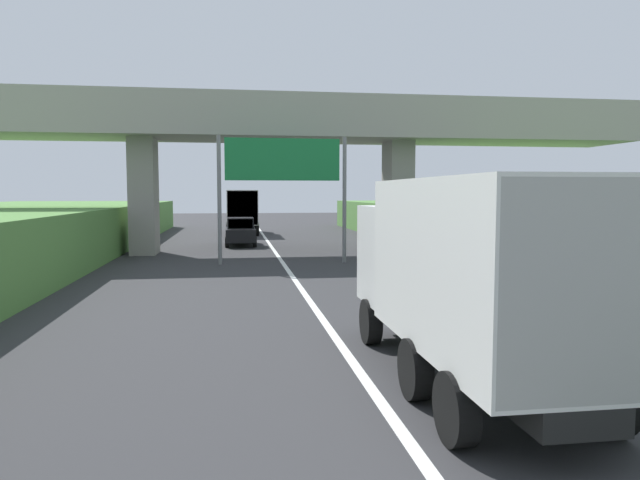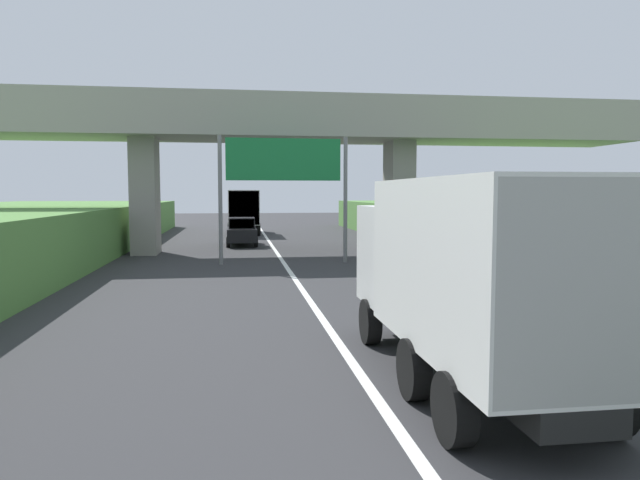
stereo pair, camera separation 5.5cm
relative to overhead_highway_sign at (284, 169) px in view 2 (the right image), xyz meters
name	(u,v)px [view 2 (the right image)]	position (x,y,z in m)	size (l,w,h in m)	color
lane_centre_stripe	(288,270)	(0.00, -2.19, -4.31)	(0.20, 99.57, 0.01)	white
overpass_bridge	(276,136)	(0.00, 5.26, 2.00)	(40.00, 4.80, 8.29)	#9E998E
overhead_highway_sign	(284,169)	(0.00, 0.00, 0.00)	(5.88, 0.18, 5.79)	slate
truck_white	(466,270)	(1.63, -17.24, -2.38)	(2.44, 7.30, 3.44)	black
truck_silver	(243,209)	(-1.58, 19.77, -2.38)	(2.44, 7.30, 3.44)	black
car_black	(242,232)	(-1.82, 9.50, -3.46)	(1.86, 4.10, 1.72)	black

